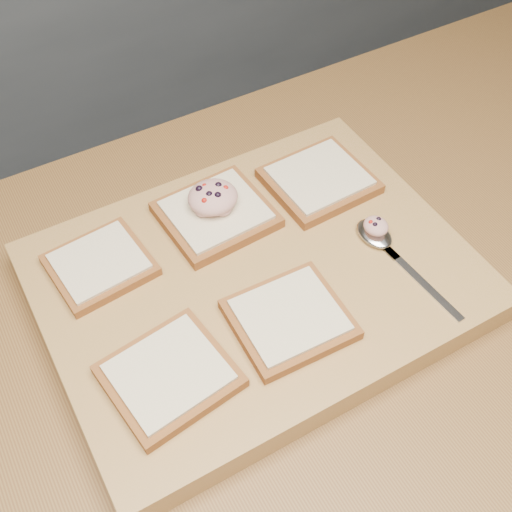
{
  "coord_description": "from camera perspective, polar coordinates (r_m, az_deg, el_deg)",
  "views": [
    {
      "loc": [
        -0.38,
        -0.36,
        1.54
      ],
      "look_at": [
        -0.14,
        0.05,
        0.97
      ],
      "focal_mm": 45.0,
      "sensor_mm": 36.0,
      "label": 1
    }
  ],
  "objects": [
    {
      "name": "ground",
      "position": [
        1.63,
        5.62,
        -21.3
      ],
      "size": [
        4.0,
        4.0,
        0.0
      ],
      "primitive_type": "plane",
      "color": "#515459",
      "rests_on": "ground"
    },
    {
      "name": "island_counter",
      "position": [
        1.21,
        7.31,
        -14.56
      ],
      "size": [
        2.0,
        0.8,
        0.9
      ],
      "color": "slate",
      "rests_on": "ground"
    },
    {
      "name": "back_counter",
      "position": [
        2.12,
        -16.15,
        18.38
      ],
      "size": [
        3.6,
        0.62,
        0.94
      ],
      "color": "slate",
      "rests_on": "ground"
    },
    {
      "name": "cutting_board",
      "position": [
        0.78,
        0.0,
        -2.23
      ],
      "size": [
        0.5,
        0.38,
        0.04
      ],
      "primitive_type": "cube",
      "color": "#AC7B49",
      "rests_on": "island_counter"
    },
    {
      "name": "bread_far_left",
      "position": [
        0.78,
        -13.72,
        -0.74
      ],
      "size": [
        0.12,
        0.11,
        0.02
      ],
      "color": "brown",
      "rests_on": "cutting_board"
    },
    {
      "name": "bread_far_center",
      "position": [
        0.81,
        -3.57,
        3.75
      ],
      "size": [
        0.14,
        0.13,
        0.02
      ],
      "color": "brown",
      "rests_on": "cutting_board"
    },
    {
      "name": "bread_far_right",
      "position": [
        0.86,
        5.63,
        6.75
      ],
      "size": [
        0.13,
        0.12,
        0.02
      ],
      "color": "brown",
      "rests_on": "cutting_board"
    },
    {
      "name": "bread_near_left",
      "position": [
        0.68,
        -7.72,
        -10.47
      ],
      "size": [
        0.14,
        0.13,
        0.02
      ],
      "color": "brown",
      "rests_on": "cutting_board"
    },
    {
      "name": "bread_near_center",
      "position": [
        0.71,
        2.99,
        -5.57
      ],
      "size": [
        0.13,
        0.12,
        0.02
      ],
      "color": "brown",
      "rests_on": "cutting_board"
    },
    {
      "name": "tuna_salad_dollop",
      "position": [
        0.8,
        -3.87,
        5.26
      ],
      "size": [
        0.06,
        0.06,
        0.03
      ],
      "color": "tan",
      "rests_on": "bread_far_center"
    },
    {
      "name": "spoon",
      "position": [
        0.8,
        11.06,
        1.34
      ],
      "size": [
        0.04,
        0.18,
        0.01
      ],
      "color": "silver",
      "rests_on": "cutting_board"
    },
    {
      "name": "spoon_salad",
      "position": [
        0.79,
        10.61,
        2.65
      ],
      "size": [
        0.03,
        0.03,
        0.02
      ],
      "color": "tan",
      "rests_on": "spoon"
    }
  ]
}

